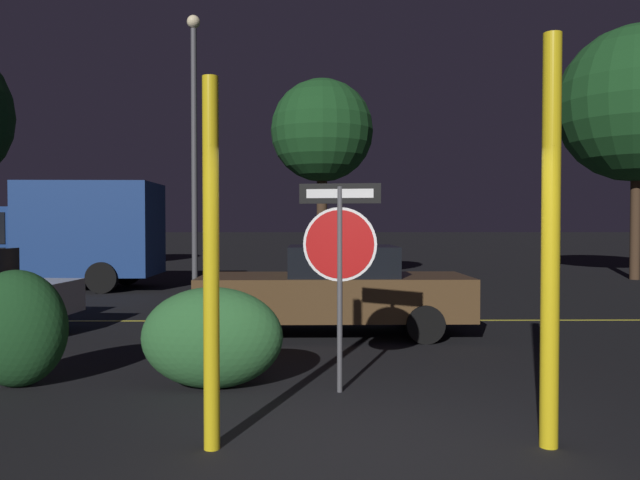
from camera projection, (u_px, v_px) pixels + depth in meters
ground_plane at (382, 453)px, 5.07m from camera, size 260.00×260.00×0.00m
road_center_stripe at (342, 320)px, 11.98m from camera, size 38.47×0.12×0.01m
stop_sign at (340, 245)px, 6.86m from camera, size 0.90×0.16×2.31m
yellow_pole_left at (211, 264)px, 5.12m from camera, size 0.13×0.13×3.07m
yellow_pole_right at (551, 242)px, 5.16m from camera, size 0.15×0.15×3.43m
hedge_bush_1 at (16, 328)px, 7.10m from camera, size 1.16×0.76×1.34m
hedge_bush_2 at (212, 338)px, 7.05m from camera, size 1.60×0.87×1.15m
passing_car_2 at (335, 290)px, 10.47m from camera, size 4.58×1.88×1.49m
delivery_truck at (54, 233)px, 17.78m from camera, size 5.87×2.68×3.03m
street_lamp at (194, 131)px, 17.29m from camera, size 0.37×0.37×7.63m
tree_0 at (637, 104)px, 20.65m from camera, size 5.15×5.15×8.41m
tree_1 at (322, 132)px, 18.99m from camera, size 3.12×3.12×6.26m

